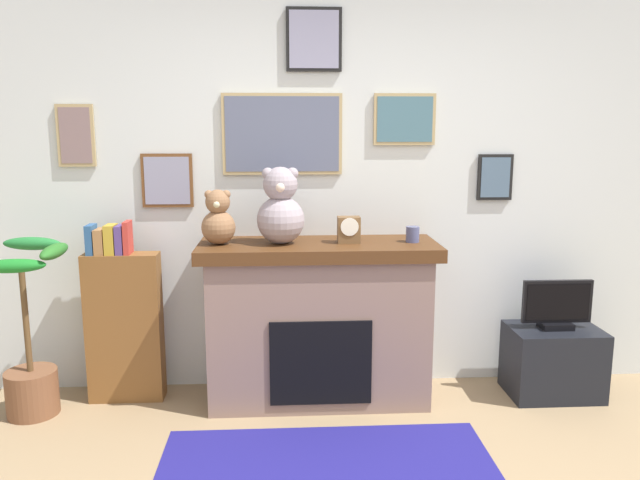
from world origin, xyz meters
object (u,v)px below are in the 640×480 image
Objects in this scene: fireplace at (318,321)px; teddy_bear_cream at (218,220)px; potted_plant at (29,351)px; tv_stand at (553,361)px; candle_jar at (413,234)px; mantel_clock at (349,230)px; bookshelf at (124,321)px; teddy_bear_grey at (281,209)px; television at (557,306)px.

teddy_bear_cream is (-0.61, -0.02, 0.66)m from fireplace.
tv_stand is at bearing 1.70° from potted_plant.
mantel_clock reaches higher than candle_jar.
potted_plant is at bearing -159.25° from bookshelf.
teddy_bear_grey reaches higher than potted_plant.
candle_jar is at bearing 178.81° from television.
bookshelf is 2.01× the size of tv_stand.
television is 1.45m from mantel_clock.
candle_jar is at bearing 2.84° from potted_plant.
teddy_bear_grey reaches higher than fireplace.
teddy_bear_grey is (1.01, -0.08, 0.72)m from bookshelf.
fireplace is at bearing 1.69° from teddy_bear_cream.
potted_plant is at bearing -178.30° from tv_stand.
teddy_bear_grey is at bearing 179.42° from tv_stand.
potted_plant is 2.08m from mantel_clock.
mantel_clock is 0.44m from teddy_bear_grey.
bookshelf reaches higher than candle_jar.
candle_jar is (1.83, -0.08, 0.56)m from bookshelf.
potted_plant is at bearing -178.32° from television.
fireplace is 1.38× the size of potted_plant.
television is at bearing -90.00° from tv_stand.
tv_stand is 5.89× the size of candle_jar.
tv_stand is 1.72× the size of teddy_bear_cream.
teddy_bear_cream is (-2.15, 0.02, 0.58)m from television.
candle_jar is at bearing -2.55° from bookshelf.
potted_plant is at bearing -176.63° from mantel_clock.
teddy_bear_cream is 0.39m from teddy_bear_grey.
teddy_bear_cream reaches higher than tv_stand.
mantel_clock is at bearing 179.29° from tv_stand.
bookshelf is 0.91m from teddy_bear_cream.
fireplace reaches higher than tv_stand.
bookshelf is 1.24m from teddy_bear_grey.
bookshelf reaches higher than potted_plant.
potted_plant is at bearing -177.16° from candle_jar.
bookshelf is 1.08× the size of potted_plant.
bookshelf is at bearing 176.67° from mantel_clock.
fireplace is at bearing 178.28° from candle_jar.
tv_stand is 2.36m from teddy_bear_cream.
fireplace is at bearing 178.61° from television.
potted_plant is 6.60× the size of mantel_clock.
teddy_bear_cream is at bearing 179.49° from television.
bookshelf is 3.46× the size of teddy_bear_cream.
potted_plant is 2.45m from candle_jar.
candle_jar reaches higher than fireplace.
television reaches higher than tv_stand.
candle_jar is (-0.95, 0.02, 0.48)m from television.
bookshelf is 2.78m from television.
teddy_bear_cream reaches higher than potted_plant.
teddy_bear_cream is at bearing 179.52° from tv_stand.
fireplace is 1.57m from tv_stand.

